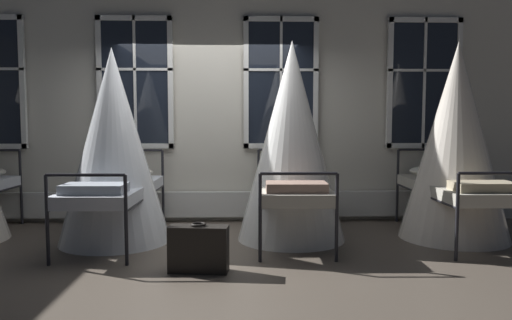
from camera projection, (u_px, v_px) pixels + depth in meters
ground at (203, 241)px, 5.75m from camera, size 18.26×18.26×0.00m
back_wall_with_windows at (209, 103)px, 6.89m from camera, size 10.13×0.10×3.37m
window_bank at (209, 143)px, 6.81m from camera, size 7.17×0.10×2.82m
cot_second at (114, 149)px, 5.66m from camera, size 1.30×2.00×2.29m
cot_third at (291, 144)px, 5.79m from camera, size 1.30×2.00×2.38m
cot_fourth at (456, 144)px, 5.83m from camera, size 1.30×1.99×2.38m
suitcase_dark at (199, 249)px, 4.56m from camera, size 0.58×0.27×0.47m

